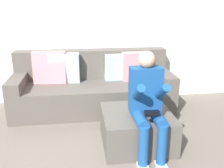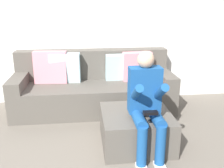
{
  "view_description": "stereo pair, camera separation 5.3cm",
  "coord_description": "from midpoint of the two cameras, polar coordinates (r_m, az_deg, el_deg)",
  "views": [
    {
      "loc": [
        0.01,
        -1.63,
        1.54
      ],
      "look_at": [
        0.41,
        1.37,
        0.55
      ],
      "focal_mm": 40.97,
      "sensor_mm": 36.0,
      "label": 1
    },
    {
      "loc": [
        0.07,
        -1.64,
        1.54
      ],
      "look_at": [
        0.41,
        1.37,
        0.55
      ],
      "focal_mm": 40.97,
      "sensor_mm": 36.0,
      "label": 2
    }
  ],
  "objects": [
    {
      "name": "person_seated",
      "position": [
        2.57,
        7.39,
        -3.92
      ],
      "size": [
        0.33,
        0.6,
        1.07
      ],
      "color": "#194C8C",
      "rests_on": "ground_plane"
    },
    {
      "name": "ottoman",
      "position": [
        2.89,
        4.99,
        -9.82
      ],
      "size": [
        0.75,
        0.73,
        0.38
      ],
      "primitive_type": "cube",
      "color": "#59544C",
      "rests_on": "ground_plane"
    },
    {
      "name": "couch_sectional",
      "position": [
        3.79,
        -4.72,
        -0.56
      ],
      "size": [
        2.27,
        0.85,
        0.86
      ],
      "color": "#59544C",
      "rests_on": "ground_plane"
    },
    {
      "name": "wall_back",
      "position": [
        4.01,
        -8.26,
        13.32
      ],
      "size": [
        5.21,
        0.1,
        2.44
      ],
      "primitive_type": "cube",
      "color": "white",
      "rests_on": "ground_plane"
    }
  ]
}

